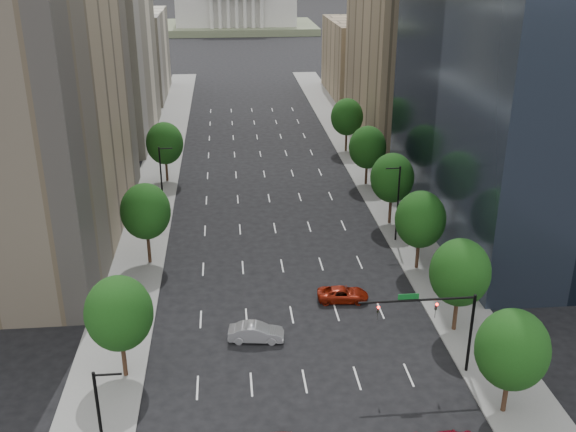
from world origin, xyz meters
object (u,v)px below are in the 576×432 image
object	(u,v)px
car_red_far	(343,294)
car_silver	(256,332)
traffic_signal	(442,317)
capitol	(236,7)

from	to	relation	value
car_red_far	car_silver	bearing A→B (deg)	129.39
traffic_signal	car_red_far	world-z (taller)	traffic_signal
capitol	car_red_far	xyz separation A→B (m)	(5.14, -207.54, -7.90)
traffic_signal	car_silver	distance (m)	15.89
car_red_far	capitol	bearing A→B (deg)	5.68
traffic_signal	car_red_far	size ratio (longest dim) A/B	1.87
car_silver	car_red_far	size ratio (longest dim) A/B	0.98
capitol	car_red_far	distance (m)	207.75
car_silver	car_red_far	distance (m)	10.52
capitol	car_red_far	world-z (taller)	capitol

